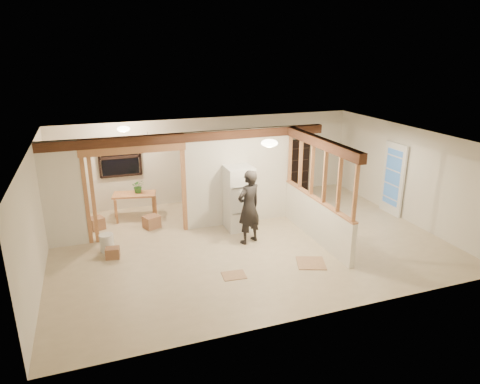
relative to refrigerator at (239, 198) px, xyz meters
name	(u,v)px	position (x,y,z in m)	size (l,w,h in m)	color
floor	(248,241)	(-0.07, -0.81, -0.82)	(9.00, 6.50, 0.01)	beige
ceiling	(248,139)	(-0.07, -0.81, 1.68)	(9.00, 6.50, 0.01)	white
wall_back	(210,159)	(-0.07, 2.44, 0.43)	(9.00, 0.01, 2.50)	silver
wall_front	(317,251)	(-0.07, -4.06, 0.43)	(9.00, 0.01, 2.50)	silver
wall_left	(36,216)	(-4.57, -0.81, 0.43)	(0.01, 6.50, 2.50)	silver
wall_right	(407,174)	(4.43, -0.81, 0.43)	(0.01, 6.50, 2.50)	silver
partition_left_stub	(62,195)	(-4.12, 0.39, 0.43)	(0.90, 0.12, 2.50)	silver
partition_center	(239,177)	(0.13, 0.39, 0.43)	(2.80, 0.12, 2.50)	silver
doorway_frame	(137,193)	(-2.47, 0.39, 0.28)	(2.46, 0.14, 2.20)	#B97C4E
header_beam_back	(192,137)	(-1.07, 0.39, 1.56)	(7.00, 0.18, 0.22)	#502C1B
header_beam_right	(320,143)	(1.53, -1.21, 1.56)	(0.18, 3.30, 0.22)	#502C1B
pony_wall	(316,219)	(1.53, -1.21, -0.32)	(0.12, 3.20, 1.00)	silver
stud_partition	(318,173)	(1.53, -1.21, 0.84)	(0.14, 3.20, 1.32)	#B97C4E
window_back	(120,157)	(-2.67, 2.36, 0.73)	(1.12, 0.10, 1.10)	black
french_door	(393,179)	(4.35, -0.41, 0.18)	(0.12, 0.86, 2.00)	white
ceiling_dome_main	(269,143)	(0.23, -1.31, 1.66)	(0.36, 0.36, 0.16)	#FFEABF
ceiling_dome_util	(123,129)	(-2.57, 1.49, 1.66)	(0.32, 0.32, 0.14)	#FFEABF
hanging_bulb	(148,145)	(-2.07, 0.79, 1.36)	(0.07, 0.07, 0.07)	#FFD88C
refrigerator	(239,198)	(0.00, 0.00, 0.00)	(0.67, 0.65, 1.64)	silver
woman	(249,207)	(-0.06, -0.87, 0.08)	(0.65, 0.43, 1.79)	black
work_table	(135,206)	(-2.43, 1.59, -0.47)	(1.12, 0.56, 0.71)	#B97C4E
potted_plant	(138,186)	(-2.31, 1.64, 0.07)	(0.33, 0.28, 0.36)	#366526
shop_vac	(63,211)	(-4.27, 1.96, -0.51)	(0.47, 0.47, 0.62)	#B62A15
bookshelf	(295,166)	(2.68, 2.23, 0.02)	(0.84, 0.28, 1.67)	black
bucket	(107,243)	(-3.28, -0.22, -0.62)	(0.32, 0.32, 0.40)	silver
box_util_a	(152,222)	(-2.12, 0.77, -0.66)	(0.38, 0.32, 0.32)	#956548
box_util_b	(97,223)	(-3.46, 1.16, -0.66)	(0.34, 0.34, 0.31)	#956548
box_front	(113,253)	(-3.19, -0.64, -0.70)	(0.30, 0.24, 0.24)	#956548
floor_panel_near	(311,263)	(0.82, -2.34, -0.81)	(0.59, 0.59, 0.02)	tan
floor_panel_far	(234,275)	(-0.91, -2.27, -0.81)	(0.47, 0.38, 0.02)	tan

